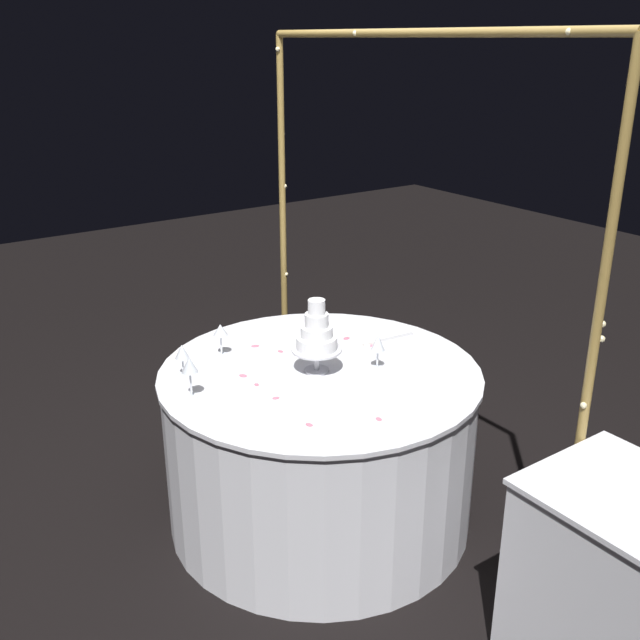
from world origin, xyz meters
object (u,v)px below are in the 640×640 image
at_px(decorative_arch, 405,209).
at_px(tiered_cake, 317,336).
at_px(wine_glass_1, 220,332).
at_px(wine_glass_3, 378,344).
at_px(main_table, 320,445).
at_px(cake_knife, 385,340).
at_px(side_table, 610,582).
at_px(wine_glass_2, 190,367).
at_px(wine_glass_0, 182,353).

height_order(decorative_arch, tiered_cake, decorative_arch).
relative_size(wine_glass_1, wine_glass_3, 0.96).
distance_m(main_table, wine_glass_3, 0.55).
bearing_deg(tiered_cake, cake_knife, 101.56).
relative_size(wine_glass_1, cake_knife, 0.52).
distance_m(main_table, tiered_cake, 0.55).
bearing_deg(cake_knife, wine_glass_3, -45.92).
distance_m(decorative_arch, side_table, 1.68).
height_order(side_table, wine_glass_3, wine_glass_3).
distance_m(main_table, wine_glass_2, 0.77).
relative_size(main_table, tiered_cake, 4.29).
bearing_deg(cake_knife, wine_glass_1, -112.45).
height_order(tiered_cake, cake_knife, tiered_cake).
xyz_separation_m(decorative_arch, wine_glass_1, (-0.39, -0.73, -0.54)).
bearing_deg(decorative_arch, wine_glass_1, -118.05).
xyz_separation_m(wine_glass_0, wine_glass_2, (0.21, -0.06, 0.03)).
xyz_separation_m(side_table, wine_glass_2, (-1.40, -0.87, 0.52)).
bearing_deg(decorative_arch, main_table, -90.00).
bearing_deg(wine_glass_3, main_table, -121.03).
xyz_separation_m(main_table, wine_glass_2, (-0.09, -0.57, 0.51)).
height_order(decorative_arch, cake_knife, decorative_arch).
relative_size(main_table, wine_glass_0, 9.96).
bearing_deg(main_table, wine_glass_1, -144.68).
height_order(decorative_arch, wine_glass_0, decorative_arch).
distance_m(side_table, wine_glass_1, 1.86).
height_order(side_table, tiered_cake, tiered_cake).
xyz_separation_m(main_table, cake_knife, (-0.09, 0.45, 0.38)).
height_order(decorative_arch, main_table, decorative_arch).
height_order(decorative_arch, wine_glass_2, decorative_arch).
height_order(wine_glass_1, wine_glass_2, wine_glass_2).
bearing_deg(wine_glass_1, decorative_arch, 61.95).
distance_m(main_table, wine_glass_0, 0.76).
bearing_deg(main_table, wine_glass_3, 58.97).
bearing_deg(wine_glass_3, side_table, 3.93).
relative_size(side_table, wine_glass_0, 5.26).
bearing_deg(wine_glass_2, wine_glass_1, 135.45).
relative_size(side_table, wine_glass_2, 4.26).
bearing_deg(tiered_cake, wine_glass_3, 61.43).
bearing_deg(cake_knife, tiered_cake, -78.44).
distance_m(side_table, wine_glass_0, 1.86).
xyz_separation_m(decorative_arch, wine_glass_2, (-0.09, -1.03, -0.52)).
xyz_separation_m(wine_glass_0, wine_glass_3, (0.43, 0.73, 0.01)).
bearing_deg(decorative_arch, tiered_cake, -89.68).
bearing_deg(main_table, cake_knife, 101.68).
relative_size(main_table, wine_glass_3, 8.91).
relative_size(side_table, tiered_cake, 2.27).
distance_m(wine_glass_3, cake_knife, 0.34).
distance_m(wine_glass_0, wine_glass_2, 0.22).
distance_m(decorative_arch, wine_glass_1, 0.99).
bearing_deg(side_table, cake_knife, 173.93).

